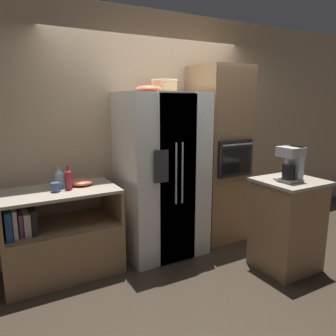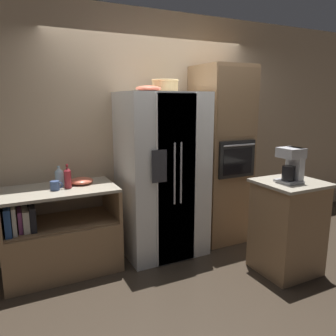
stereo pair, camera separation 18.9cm
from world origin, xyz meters
name	(u,v)px [view 2 (the right image)]	position (x,y,z in m)	size (l,w,h in m)	color
ground_plane	(169,250)	(0.00, 0.00, 0.00)	(20.00, 20.00, 0.00)	#382D23
wall_back	(153,131)	(0.00, 0.44, 1.40)	(12.00, 0.06, 2.80)	tan
counter_left	(60,241)	(-1.23, 0.08, 0.33)	(1.14, 0.65, 0.90)	#93704C
refrigerator	(162,175)	(-0.07, 0.04, 0.93)	(0.91, 0.77, 1.86)	white
wall_oven	(220,155)	(0.77, 0.09, 1.09)	(0.61, 0.71, 2.18)	#93704C
island_counter	(287,227)	(0.90, -0.96, 0.49)	(0.63, 0.59, 0.97)	#93704C
wicker_basket	(165,85)	(0.02, 0.13, 1.93)	(0.31, 0.31, 0.14)	tan
fruit_bowl	(148,88)	(-0.25, -0.02, 1.89)	(0.27, 0.27, 0.06)	#DB664C
bottle_tall	(68,177)	(-1.11, 0.05, 1.01)	(0.07, 0.07, 0.25)	maroon
bottle_short	(59,177)	(-1.18, 0.17, 1.00)	(0.08, 0.08, 0.21)	silver
mug	(55,186)	(-1.24, 0.03, 0.94)	(0.12, 0.09, 0.09)	#384C7A
mixing_bowl	(81,181)	(-0.96, 0.17, 0.93)	(0.25, 0.25, 0.07)	#DB664C
coffee_maker	(292,164)	(0.86, -0.99, 1.16)	(0.20, 0.21, 0.35)	#B2B2B7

